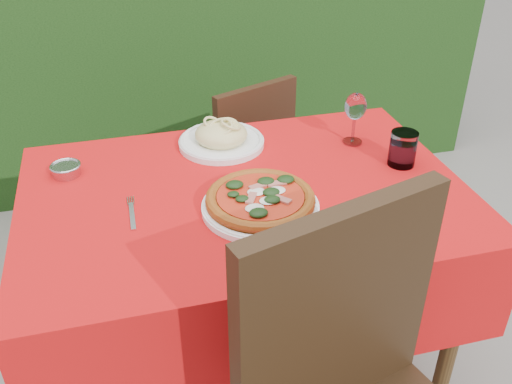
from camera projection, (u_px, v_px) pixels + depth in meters
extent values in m
plane|color=slate|center=(247.00, 368.00, 2.02)|extent=(60.00, 60.00, 0.00)
cube|color=black|center=(171.00, 24.00, 2.87)|extent=(3.20, 0.55, 1.60)
cube|color=#442E16|center=(245.00, 198.00, 1.64)|extent=(1.20, 0.80, 0.04)
cylinder|color=#442E16|center=(452.00, 339.00, 1.68)|extent=(0.05, 0.05, 0.70)
cylinder|color=#442E16|center=(74.00, 257.00, 2.00)|extent=(0.05, 0.05, 0.70)
cylinder|color=#442E16|center=(359.00, 213.00, 2.23)|extent=(0.05, 0.05, 0.70)
cube|color=red|center=(245.00, 235.00, 1.71)|extent=(1.26, 0.86, 0.32)
cube|color=black|center=(337.00, 315.00, 1.15)|extent=(0.47, 0.17, 0.52)
cube|color=black|center=(233.00, 167.00, 2.45)|extent=(0.48, 0.48, 0.04)
cube|color=black|center=(256.00, 135.00, 2.22)|extent=(0.35, 0.17, 0.40)
cylinder|color=black|center=(242.00, 181.00, 2.75)|extent=(0.03, 0.03, 0.38)
cylinder|color=black|center=(185.00, 203.00, 2.59)|extent=(0.03, 0.03, 0.38)
cylinder|color=black|center=(283.00, 211.00, 2.53)|extent=(0.03, 0.03, 0.38)
cylinder|color=black|center=(224.00, 236.00, 2.37)|extent=(0.03, 0.03, 0.38)
cylinder|color=white|center=(260.00, 207.00, 1.53)|extent=(0.32, 0.32, 0.02)
cylinder|color=#BB5A19|center=(260.00, 201.00, 1.52)|extent=(0.33, 0.33, 0.02)
cylinder|color=#9D0C0A|center=(260.00, 197.00, 1.52)|extent=(0.27, 0.27, 0.01)
cylinder|color=white|center=(222.00, 143.00, 1.85)|extent=(0.28, 0.28, 0.02)
ellipsoid|color=beige|center=(221.00, 134.00, 1.84)|extent=(0.21, 0.21, 0.08)
cylinder|color=silver|center=(403.00, 149.00, 1.72)|extent=(0.08, 0.08, 0.11)
cylinder|color=#96B6CB|center=(402.00, 153.00, 1.73)|extent=(0.07, 0.07, 0.08)
cylinder|color=silver|center=(352.00, 142.00, 1.87)|extent=(0.06, 0.06, 0.01)
cylinder|color=silver|center=(353.00, 129.00, 1.85)|extent=(0.01, 0.01, 0.09)
ellipsoid|color=silver|center=(356.00, 106.00, 1.81)|extent=(0.07, 0.07, 0.09)
cube|color=silver|center=(132.00, 216.00, 1.51)|extent=(0.03, 0.17, 0.00)
cylinder|color=#B8B8BF|center=(66.00, 170.00, 1.69)|extent=(0.08, 0.08, 0.03)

